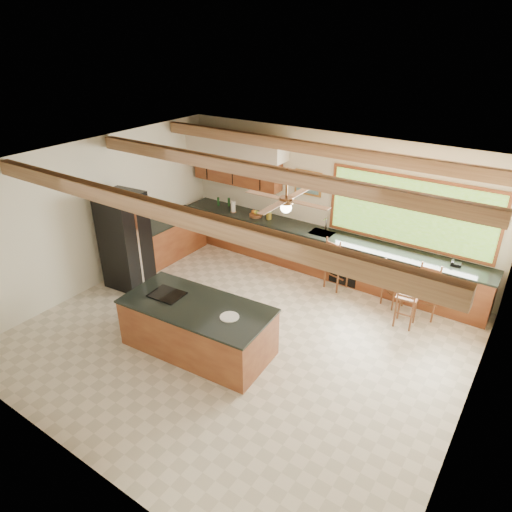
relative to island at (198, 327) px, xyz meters
The scene contains 9 objects.
ground 0.92m from the island, 59.13° to the left, with size 7.20×7.20×0.00m, color beige.
room_shell 2.25m from the island, 79.55° to the left, with size 7.27×6.54×3.02m.
counter_run 3.24m from the island, 97.09° to the left, with size 7.12×3.10×1.22m.
island is the anchor object (origin of this frame).
refrigerator 2.83m from the island, 161.85° to the left, with size 0.85×0.83×2.00m.
bar_stool_a 3.27m from the island, 71.51° to the left, with size 0.50×0.50×1.16m.
bar_stool_b 4.23m from the island, 47.03° to the left, with size 0.43×0.43×1.17m.
bar_stool_c 3.69m from the island, 44.16° to the left, with size 0.39×0.39×1.01m.
bar_stool_d 3.82m from the island, 54.15° to the left, with size 0.47×0.48×1.01m.
Camera 1 is at (3.87, -5.29, 4.89)m, focal length 32.00 mm.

